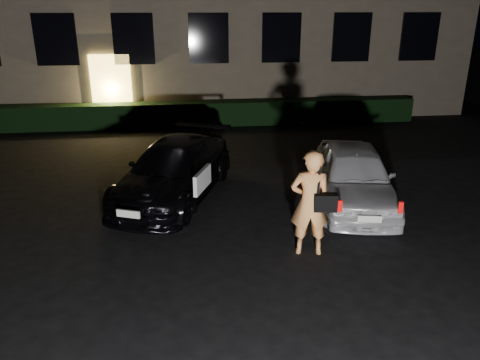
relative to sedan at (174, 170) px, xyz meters
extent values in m
plane|color=black|center=(1.22, -3.84, -0.63)|extent=(80.00, 80.00, 0.00)
cube|color=#ECC554|center=(-2.28, 7.10, 0.62)|extent=(1.40, 0.10, 2.50)
cube|color=black|center=(-3.98, 7.10, 2.37)|extent=(1.40, 0.10, 1.70)
cube|color=black|center=(-1.38, 7.10, 2.37)|extent=(1.40, 0.10, 1.70)
cube|color=black|center=(1.22, 7.10, 2.37)|extent=(1.40, 0.10, 1.70)
cube|color=black|center=(3.82, 7.10, 2.37)|extent=(1.40, 0.10, 1.70)
cube|color=black|center=(6.42, 7.10, 2.37)|extent=(1.40, 0.10, 1.70)
cube|color=black|center=(9.02, 7.10, 2.37)|extent=(1.40, 0.10, 1.70)
cube|color=black|center=(1.22, 6.66, -0.20)|extent=(15.00, 0.70, 0.85)
imported|color=black|center=(0.00, 0.00, 0.00)|extent=(3.20, 4.66, 1.25)
cube|color=white|center=(0.59, -1.08, 0.15)|extent=(0.40, 0.86, 0.42)
cube|color=silver|center=(-0.81, -2.08, -0.08)|extent=(0.44, 0.20, 0.14)
imported|color=silver|center=(3.88, -0.86, 0.02)|extent=(2.20, 4.03, 1.30)
cube|color=red|center=(3.02, -2.55, 0.08)|extent=(0.09, 0.06, 0.22)
cube|color=red|center=(4.09, -2.75, 0.08)|extent=(0.09, 0.06, 0.22)
cube|color=silver|center=(3.54, -2.70, -0.13)|extent=(0.43, 0.12, 0.13)
imported|color=#FCA157|center=(2.36, -2.89, 0.32)|extent=(0.74, 0.54, 1.90)
cube|color=black|center=(2.58, -3.05, 0.39)|extent=(0.41, 0.22, 0.30)
cube|color=black|center=(2.46, -2.99, 0.82)|extent=(0.05, 0.07, 0.59)
camera|label=1|loc=(0.31, -10.04, 3.52)|focal=35.00mm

